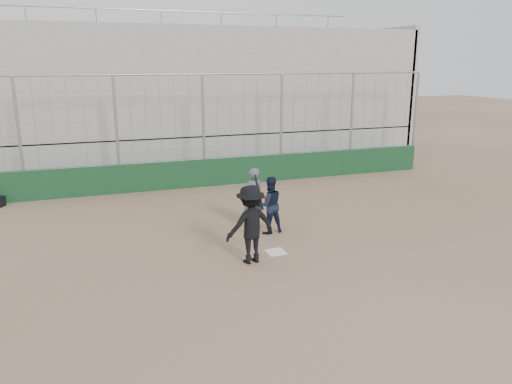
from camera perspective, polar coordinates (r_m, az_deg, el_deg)
name	(u,v)px	position (r m, az deg, el deg)	size (l,w,h in m)	color
ground	(276,252)	(12.02, 2.25, -6.91)	(90.00, 90.00, 0.00)	brown
home_plate	(276,252)	(12.02, 2.25, -6.86)	(0.44, 0.44, 0.02)	white
backstop	(204,160)	(18.20, -5.92, 3.63)	(18.10, 0.25, 4.04)	#11351B
bleachers	(176,96)	(22.76, -9.08, 10.74)	(20.25, 6.70, 6.98)	gray
batter_at_plate	(251,224)	(11.18, -0.62, -3.71)	(1.24, 0.85, 1.94)	black
catcher_crouched	(270,214)	(13.16, 1.57, -2.56)	(0.82, 0.68, 1.05)	black
umpire	(253,201)	(13.48, -0.35, -1.09)	(0.61, 0.40, 1.51)	#4A545E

